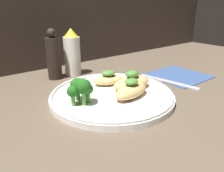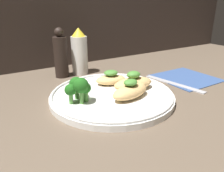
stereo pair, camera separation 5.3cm
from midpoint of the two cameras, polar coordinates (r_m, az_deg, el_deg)
name	(u,v)px [view 1 (the left image)]	position (r cm, az deg, el deg)	size (l,w,h in cm)	color
ground_plane	(112,101)	(54.36, -2.79, -3.89)	(180.00, 180.00, 1.00)	brown
plate	(112,95)	(53.75, -2.82, -2.45)	(30.26, 30.26, 2.00)	white
grilled_meat_front	(131,90)	(51.03, 2.09, -1.12)	(11.12, 6.83, 4.56)	tan
grilled_meat_middle	(132,82)	(55.96, 2.51, 0.96)	(11.12, 6.01, 4.92)	tan
grilled_meat_back	(108,79)	(59.15, -3.52, 1.82)	(9.21, 6.75, 3.99)	tan
broccoli_bunch	(80,88)	(48.14, -11.38, -0.62)	(5.87, 6.33, 5.98)	#569942
sauce_bottle	(72,53)	(72.22, -12.47, 8.38)	(5.21, 5.21, 15.03)	white
pepper_grinder	(54,57)	(69.82, -17.15, 7.34)	(4.29, 4.29, 15.42)	black
fork	(168,81)	(66.79, 12.23, 1.22)	(5.16, 19.26, 0.60)	#B2B2B7
napkin	(178,75)	(73.31, 14.89, 2.68)	(16.86, 16.86, 0.40)	#334C7F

